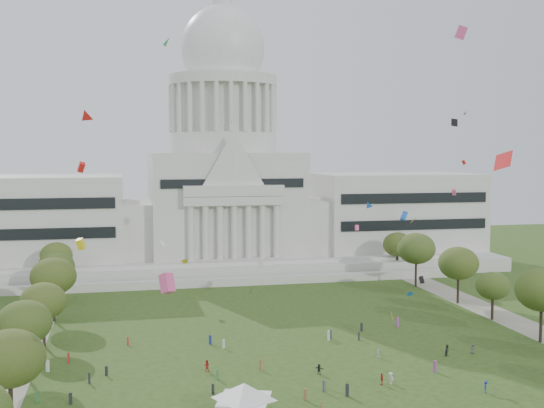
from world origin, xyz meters
name	(u,v)px	position (x,y,z in m)	size (l,w,h in m)	color
ground	(339,393)	(0.00, 0.00, 0.00)	(400.00, 400.00, 0.00)	#304A18
capitol	(224,193)	(0.00, 113.59, 22.30)	(160.00, 64.50, 91.30)	beige
path_left	(18,354)	(-48.00, 30.00, 0.02)	(8.00, 160.00, 0.04)	gray
path_right	(520,324)	(48.00, 30.00, 0.02)	(8.00, 160.00, 0.04)	gray
row_tree_l_1	(10,359)	(-44.07, -2.96, 8.95)	(8.86, 8.86, 12.59)	black
row_tree_l_2	(24,323)	(-45.04, 17.30, 8.51)	(8.42, 8.42, 11.97)	black
row_tree_r_2	(542,290)	(44.17, 17.44, 9.66)	(9.55, 9.55, 13.58)	black
row_tree_l_3	(43,301)	(-44.09, 33.92, 8.21)	(8.12, 8.12, 11.55)	black
row_tree_r_3	(493,286)	(44.40, 34.48, 7.08)	(7.01, 7.01, 9.98)	black
row_tree_l_4	(53,276)	(-44.08, 52.42, 9.39)	(9.29, 9.29, 13.21)	black
row_tree_r_4	(458,263)	(44.76, 50.04, 9.29)	(9.19, 9.19, 13.06)	black
row_tree_l_5	(56,266)	(-45.22, 71.01, 8.42)	(8.33, 8.33, 11.85)	black
row_tree_r_5	(416,249)	(43.49, 70.19, 9.93)	(9.82, 9.82, 13.96)	black
row_tree_l_6	(56,255)	(-46.87, 89.14, 8.27)	(8.19, 8.19, 11.64)	black
row_tree_r_6	(398,244)	(45.96, 88.13, 8.51)	(8.42, 8.42, 11.97)	black
event_tent	(244,391)	(-15.00, -6.57, 3.86)	(11.43, 11.43, 4.98)	#4C4C4C
person_0	(473,349)	(28.55, 13.66, 0.80)	(0.79, 0.51, 1.61)	#4C4C51
person_2	(447,350)	(23.60, 13.21, 1.00)	(0.97, 0.60, 2.00)	#26262B
person_3	(391,378)	(8.84, 2.26, 0.89)	(1.14, 0.59, 1.77)	silver
person_4	(382,379)	(7.37, 2.13, 0.89)	(1.04, 0.57, 1.77)	#B21E1E
person_5	(319,369)	(-0.40, 8.81, 0.82)	(1.52, 0.60, 1.64)	#26262B
person_7	(321,407)	(-4.56, -6.42, 0.79)	(0.57, 0.42, 1.57)	olive
person_8	(207,366)	(-17.41, 13.87, 0.93)	(0.90, 0.56, 1.85)	#B21E1E
person_9	(486,387)	(20.75, -4.31, 0.89)	(1.14, 0.59, 1.77)	navy
person_10	(378,353)	(11.71, 14.73, 0.88)	(1.04, 0.57, 1.77)	silver
distant_crowd	(246,360)	(-10.84, 15.52, 0.86)	(65.54, 37.41, 1.95)	#33723F
kite_swarm	(317,184)	(-2.13, 4.38, 30.01)	(82.65, 100.00, 66.66)	red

